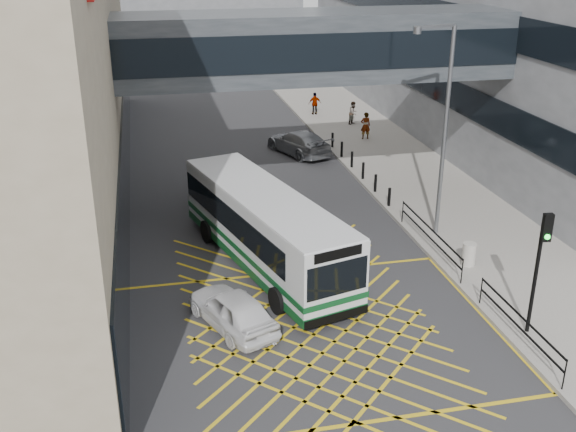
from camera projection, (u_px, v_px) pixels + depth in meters
ground at (314, 335)px, 22.09m from camera, size 120.00×120.00×0.00m
skybridge at (315, 46)px, 30.64m from camera, size 20.00×4.10×3.00m
pavement at (404, 171)px, 37.36m from camera, size 6.00×54.00×0.16m
box_junction at (314, 335)px, 22.09m from camera, size 12.00×9.00×0.01m
bus at (264, 226)px, 26.25m from camera, size 5.27×11.11×3.04m
car_white at (233, 309)px, 22.28m from camera, size 3.25×4.63×1.36m
car_dark at (222, 184)px, 33.50m from camera, size 2.43×4.63×1.38m
car_silver at (299, 142)px, 40.28m from camera, size 3.65×5.27×1.51m
traffic_light at (540, 257)px, 20.84m from camera, size 0.31×0.50×4.24m
street_lamp at (442, 120)px, 27.36m from camera, size 1.99×0.72×8.82m
litter_bin at (469, 254)px, 26.28m from camera, size 0.53×0.53×0.92m
kerb_railings at (465, 269)px, 24.56m from camera, size 0.05×12.54×1.00m
bollards at (357, 165)px, 36.62m from camera, size 0.14×10.14×0.90m
pedestrian_a at (365, 126)px, 42.68m from camera, size 0.71×0.53×1.72m
pedestrian_b at (353, 113)px, 46.10m from camera, size 0.86×0.84×1.56m
pedestrian_c at (315, 104)px, 48.63m from camera, size 0.94×0.45×1.58m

